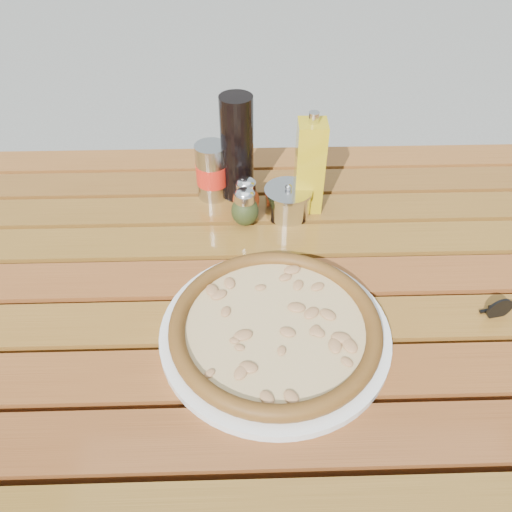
{
  "coord_description": "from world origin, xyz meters",
  "views": [
    {
      "loc": [
        -0.02,
        -0.63,
        1.37
      ],
      "look_at": [
        0.0,
        0.02,
        0.78
      ],
      "focal_mm": 35.0,
      "sensor_mm": 36.0,
      "label": 1
    }
  ],
  "objects_px": {
    "plate": "(275,332)",
    "dark_bottle": "(237,149)",
    "table": "(256,305)",
    "soda_can": "(212,172)",
    "pizza": "(275,326)",
    "olive_oil_cruet": "(310,166)",
    "oregano_shaker": "(245,207)",
    "pepper_shaker": "(246,197)",
    "parmesan_tin": "(288,201)"
  },
  "relations": [
    {
      "from": "dark_bottle",
      "to": "plate",
      "type": "bearing_deg",
      "value": -81.73
    },
    {
      "from": "pizza",
      "to": "pepper_shaker",
      "type": "relative_size",
      "value": 5.24
    },
    {
      "from": "pepper_shaker",
      "to": "dark_bottle",
      "type": "distance_m",
      "value": 0.1
    },
    {
      "from": "table",
      "to": "pizza",
      "type": "xyz_separation_m",
      "value": [
        0.03,
        -0.13,
        0.1
      ]
    },
    {
      "from": "pepper_shaker",
      "to": "oregano_shaker",
      "type": "height_order",
      "value": "same"
    },
    {
      "from": "soda_can",
      "to": "parmesan_tin",
      "type": "distance_m",
      "value": 0.17
    },
    {
      "from": "pepper_shaker",
      "to": "soda_can",
      "type": "xyz_separation_m",
      "value": [
        -0.07,
        0.06,
        0.02
      ]
    },
    {
      "from": "pizza",
      "to": "dark_bottle",
      "type": "xyz_separation_m",
      "value": [
        -0.06,
        0.39,
        0.09
      ]
    },
    {
      "from": "olive_oil_cruet",
      "to": "dark_bottle",
      "type": "bearing_deg",
      "value": 160.95
    },
    {
      "from": "oregano_shaker",
      "to": "soda_can",
      "type": "relative_size",
      "value": 0.68
    },
    {
      "from": "table",
      "to": "dark_bottle",
      "type": "height_order",
      "value": "dark_bottle"
    },
    {
      "from": "pepper_shaker",
      "to": "dark_bottle",
      "type": "relative_size",
      "value": 0.37
    },
    {
      "from": "table",
      "to": "dark_bottle",
      "type": "xyz_separation_m",
      "value": [
        -0.03,
        0.26,
        0.19
      ]
    },
    {
      "from": "plate",
      "to": "dark_bottle",
      "type": "height_order",
      "value": "dark_bottle"
    },
    {
      "from": "table",
      "to": "oregano_shaker",
      "type": "height_order",
      "value": "oregano_shaker"
    },
    {
      "from": "soda_can",
      "to": "olive_oil_cruet",
      "type": "height_order",
      "value": "olive_oil_cruet"
    },
    {
      "from": "soda_can",
      "to": "plate",
      "type": "bearing_deg",
      "value": -74.13
    },
    {
      "from": "pizza",
      "to": "parmesan_tin",
      "type": "bearing_deg",
      "value": 82.22
    },
    {
      "from": "table",
      "to": "soda_can",
      "type": "distance_m",
      "value": 0.3
    },
    {
      "from": "table",
      "to": "soda_can",
      "type": "xyz_separation_m",
      "value": [
        -0.08,
        0.25,
        0.13
      ]
    },
    {
      "from": "plate",
      "to": "olive_oil_cruet",
      "type": "relative_size",
      "value": 1.71
    },
    {
      "from": "pepper_shaker",
      "to": "soda_can",
      "type": "relative_size",
      "value": 0.68
    },
    {
      "from": "pepper_shaker",
      "to": "oregano_shaker",
      "type": "xyz_separation_m",
      "value": [
        -0.0,
        -0.04,
        0.0
      ]
    },
    {
      "from": "soda_can",
      "to": "table",
      "type": "bearing_deg",
      "value": -71.47
    },
    {
      "from": "dark_bottle",
      "to": "olive_oil_cruet",
      "type": "xyz_separation_m",
      "value": [
        0.14,
        -0.05,
        -0.01
      ]
    },
    {
      "from": "pizza",
      "to": "parmesan_tin",
      "type": "height_order",
      "value": "parmesan_tin"
    },
    {
      "from": "dark_bottle",
      "to": "olive_oil_cruet",
      "type": "distance_m",
      "value": 0.15
    },
    {
      "from": "plate",
      "to": "oregano_shaker",
      "type": "bearing_deg",
      "value": 98.58
    },
    {
      "from": "table",
      "to": "pizza",
      "type": "distance_m",
      "value": 0.17
    },
    {
      "from": "pepper_shaker",
      "to": "soda_can",
      "type": "height_order",
      "value": "soda_can"
    },
    {
      "from": "pepper_shaker",
      "to": "table",
      "type": "bearing_deg",
      "value": -85.44
    },
    {
      "from": "pizza",
      "to": "soda_can",
      "type": "height_order",
      "value": "soda_can"
    },
    {
      "from": "table",
      "to": "dark_bottle",
      "type": "distance_m",
      "value": 0.32
    },
    {
      "from": "oregano_shaker",
      "to": "parmesan_tin",
      "type": "height_order",
      "value": "oregano_shaker"
    },
    {
      "from": "pepper_shaker",
      "to": "oregano_shaker",
      "type": "bearing_deg",
      "value": -94.52
    },
    {
      "from": "table",
      "to": "olive_oil_cruet",
      "type": "bearing_deg",
      "value": 61.74
    },
    {
      "from": "plate",
      "to": "table",
      "type": "bearing_deg",
      "value": 100.7
    },
    {
      "from": "table",
      "to": "plate",
      "type": "xyz_separation_m",
      "value": [
        0.03,
        -0.13,
        0.08
      ]
    },
    {
      "from": "oregano_shaker",
      "to": "parmesan_tin",
      "type": "xyz_separation_m",
      "value": [
        0.09,
        0.03,
        -0.01
      ]
    },
    {
      "from": "dark_bottle",
      "to": "table",
      "type": "bearing_deg",
      "value": -83.03
    },
    {
      "from": "dark_bottle",
      "to": "soda_can",
      "type": "xyz_separation_m",
      "value": [
        -0.05,
        -0.0,
        -0.05
      ]
    },
    {
      "from": "table",
      "to": "oregano_shaker",
      "type": "bearing_deg",
      "value": 96.7
    },
    {
      "from": "pizza",
      "to": "olive_oil_cruet",
      "type": "relative_size",
      "value": 2.05
    },
    {
      "from": "plate",
      "to": "pepper_shaker",
      "type": "height_order",
      "value": "pepper_shaker"
    },
    {
      "from": "soda_can",
      "to": "olive_oil_cruet",
      "type": "bearing_deg",
      "value": -13.29
    },
    {
      "from": "table",
      "to": "pizza",
      "type": "bearing_deg",
      "value": -79.3
    },
    {
      "from": "oregano_shaker",
      "to": "pizza",
      "type": "bearing_deg",
      "value": -81.42
    },
    {
      "from": "oregano_shaker",
      "to": "dark_bottle",
      "type": "height_order",
      "value": "dark_bottle"
    },
    {
      "from": "pepper_shaker",
      "to": "olive_oil_cruet",
      "type": "distance_m",
      "value": 0.14
    },
    {
      "from": "table",
      "to": "oregano_shaker",
      "type": "distance_m",
      "value": 0.19
    }
  ]
}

